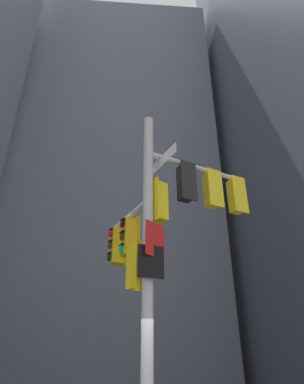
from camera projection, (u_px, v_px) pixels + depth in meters
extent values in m
cube|color=slate|center=(107.00, 192.00, 30.55)|extent=(17.04, 17.04, 31.22)
cylinder|color=#B2B2B5|center=(148.00, 255.00, 7.26)|extent=(0.26, 0.26, 7.71)
cylinder|color=#B2B2B5|center=(198.00, 168.00, 9.16)|extent=(2.99, 1.42, 0.14)
cylinder|color=#B2B2B5|center=(130.00, 216.00, 8.73)|extent=(1.00, 2.06, 0.14)
cube|color=black|center=(189.00, 180.00, 8.54)|extent=(0.45, 0.22, 1.14)
cube|color=black|center=(185.00, 183.00, 8.69)|extent=(0.45, 0.45, 1.00)
cylinder|color=#360605|center=(181.00, 175.00, 9.01)|extent=(0.21, 0.14, 0.20)
cube|color=black|center=(180.00, 172.00, 9.07)|extent=(0.23, 0.15, 0.02)
cylinder|color=#3C2C06|center=(181.00, 186.00, 8.85)|extent=(0.21, 0.14, 0.20)
cube|color=black|center=(181.00, 182.00, 8.91)|extent=(0.23, 0.15, 0.02)
cylinder|color=#19C672|center=(182.00, 198.00, 8.69)|extent=(0.21, 0.14, 0.20)
cube|color=black|center=(181.00, 194.00, 8.75)|extent=(0.23, 0.15, 0.02)
cube|color=yellow|center=(216.00, 187.00, 8.91)|extent=(0.45, 0.22, 1.14)
cube|color=yellow|center=(211.00, 190.00, 9.06)|extent=(0.45, 0.45, 1.00)
cylinder|color=#360605|center=(206.00, 182.00, 9.37)|extent=(0.21, 0.14, 0.20)
cube|color=black|center=(206.00, 179.00, 9.43)|extent=(0.23, 0.15, 0.02)
cylinder|color=#3C2C06|center=(207.00, 193.00, 9.22)|extent=(0.21, 0.14, 0.20)
cube|color=black|center=(207.00, 189.00, 9.28)|extent=(0.23, 0.15, 0.02)
cylinder|color=#19C672|center=(208.00, 204.00, 9.06)|extent=(0.21, 0.14, 0.20)
cube|color=black|center=(208.00, 200.00, 9.12)|extent=(0.23, 0.15, 0.02)
cube|color=yellow|center=(240.00, 194.00, 9.28)|extent=(0.45, 0.22, 1.14)
cube|color=yellow|center=(236.00, 196.00, 9.43)|extent=(0.45, 0.45, 1.00)
cylinder|color=#360605|center=(230.00, 189.00, 9.74)|extent=(0.21, 0.14, 0.20)
cube|color=black|center=(229.00, 185.00, 9.80)|extent=(0.23, 0.15, 0.02)
cylinder|color=yellow|center=(231.00, 199.00, 9.58)|extent=(0.21, 0.14, 0.20)
cube|color=black|center=(231.00, 196.00, 9.64)|extent=(0.23, 0.15, 0.02)
cylinder|color=#06311C|center=(233.00, 210.00, 9.43)|extent=(0.21, 0.14, 0.20)
cube|color=black|center=(232.00, 206.00, 9.49)|extent=(0.23, 0.15, 0.02)
cube|color=gold|center=(136.00, 238.00, 8.54)|extent=(0.22, 0.45, 1.14)
cube|color=gold|center=(129.00, 237.00, 8.46)|extent=(0.45, 0.45, 1.00)
cylinder|color=#360605|center=(123.00, 224.00, 8.54)|extent=(0.14, 0.21, 0.20)
cube|color=black|center=(123.00, 219.00, 8.59)|extent=(0.15, 0.23, 0.02)
cylinder|color=#3C2C06|center=(122.00, 236.00, 8.38)|extent=(0.14, 0.21, 0.20)
cube|color=black|center=(122.00, 232.00, 8.43)|extent=(0.15, 0.23, 0.02)
cylinder|color=#19C672|center=(121.00, 249.00, 8.22)|extent=(0.14, 0.21, 0.20)
cube|color=black|center=(121.00, 245.00, 8.27)|extent=(0.15, 0.23, 0.02)
cube|color=gold|center=(123.00, 247.00, 9.23)|extent=(0.22, 0.45, 1.14)
cube|color=gold|center=(117.00, 246.00, 9.15)|extent=(0.45, 0.45, 1.00)
cylinder|color=red|center=(111.00, 233.00, 9.23)|extent=(0.14, 0.21, 0.20)
cube|color=black|center=(111.00, 229.00, 9.28)|extent=(0.15, 0.23, 0.02)
cylinder|color=#3C2C06|center=(110.00, 245.00, 9.07)|extent=(0.14, 0.21, 0.20)
cube|color=black|center=(110.00, 241.00, 9.12)|extent=(0.15, 0.23, 0.02)
cylinder|color=#06311C|center=(109.00, 257.00, 8.91)|extent=(0.14, 0.21, 0.20)
cube|color=black|center=(109.00, 253.00, 8.96)|extent=(0.15, 0.23, 0.02)
cube|color=yellow|center=(143.00, 266.00, 7.24)|extent=(0.35, 0.37, 1.14)
cube|color=yellow|center=(137.00, 267.00, 7.35)|extent=(0.48, 0.48, 1.00)
cylinder|color=#360605|center=(130.00, 253.00, 7.62)|extent=(0.18, 0.19, 0.20)
cube|color=black|center=(130.00, 249.00, 7.67)|extent=(0.20, 0.21, 0.02)
cylinder|color=#3C2C06|center=(130.00, 268.00, 7.46)|extent=(0.18, 0.19, 0.20)
cube|color=black|center=(130.00, 263.00, 7.52)|extent=(0.20, 0.21, 0.02)
cylinder|color=#19C672|center=(130.00, 284.00, 7.30)|extent=(0.18, 0.19, 0.20)
cube|color=black|center=(130.00, 278.00, 7.36)|extent=(0.20, 0.21, 0.02)
cube|color=yellow|center=(153.00, 200.00, 7.97)|extent=(0.27, 0.43, 1.14)
cube|color=yellow|center=(159.00, 202.00, 8.06)|extent=(0.47, 0.47, 1.00)
cylinder|color=red|center=(165.00, 192.00, 8.32)|extent=(0.15, 0.20, 0.20)
cube|color=black|center=(165.00, 188.00, 8.38)|extent=(0.17, 0.23, 0.02)
cylinder|color=#3C2C06|center=(165.00, 204.00, 8.17)|extent=(0.15, 0.20, 0.20)
cube|color=black|center=(165.00, 200.00, 8.22)|extent=(0.17, 0.23, 0.02)
cylinder|color=#06311C|center=(166.00, 217.00, 8.01)|extent=(0.15, 0.20, 0.20)
cube|color=black|center=(166.00, 212.00, 8.07)|extent=(0.17, 0.23, 0.02)
cube|color=white|center=(160.00, 162.00, 8.56)|extent=(0.67, 1.50, 0.28)
cube|color=#19479E|center=(160.00, 162.00, 8.56)|extent=(0.65, 1.46, 0.24)
cube|color=red|center=(155.00, 239.00, 7.28)|extent=(0.46, 0.46, 0.80)
cube|color=white|center=(155.00, 239.00, 7.28)|extent=(0.43, 0.43, 0.76)
cube|color=black|center=(151.00, 261.00, 6.99)|extent=(0.58, 0.18, 0.72)
cube|color=white|center=(151.00, 261.00, 6.99)|extent=(0.54, 0.17, 0.68)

